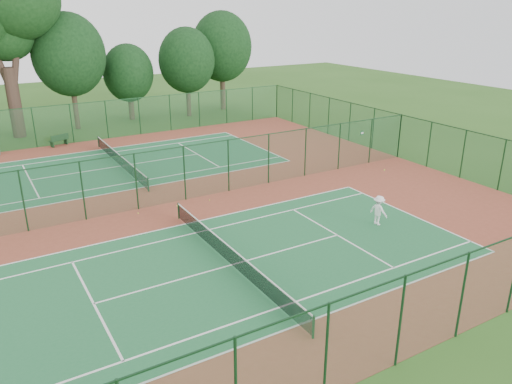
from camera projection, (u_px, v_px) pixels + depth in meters
ground at (163, 204)px, 30.76m from camera, size 120.00×120.00×0.00m
red_pad at (163, 204)px, 30.76m from camera, size 40.00×36.00×0.01m
court_near at (231, 265)px, 23.51m from camera, size 23.77×10.97×0.01m
court_far at (120, 166)px, 38.01m from camera, size 23.77×10.97×0.01m
fence_north at (89, 121)px, 44.65m from camera, size 40.00×0.09×3.50m
fence_south at (365, 336)px, 15.65m from camera, size 40.00×0.09×3.50m
fence_east at (399, 136)px, 39.70m from camera, size 0.09×36.00×3.50m
fence_divider at (161, 177)px, 30.15m from camera, size 40.00×0.09×3.50m
tennis_net_near at (231, 255)px, 23.32m from camera, size 0.10×12.90×0.97m
tennis_net_far at (120, 159)px, 37.82m from camera, size 0.10×12.90×0.97m
player_near at (379, 210)px, 27.58m from camera, size 0.81×1.19×1.70m
bench at (59, 140)px, 43.34m from camera, size 1.72×1.08×1.03m
stray_ball_a at (177, 206)px, 30.38m from camera, size 0.07×0.07×0.07m
stray_ball_b at (210, 200)px, 31.29m from camera, size 0.07×0.07×0.07m
stray_ball_c at (138, 213)px, 29.30m from camera, size 0.07×0.07×0.07m
big_tree at (0, 10)px, 42.91m from camera, size 10.25×7.50×15.74m
evergreen_row at (82, 126)px, 50.54m from camera, size 39.00×5.00×12.00m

